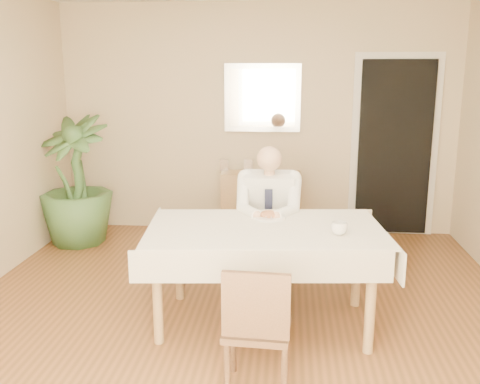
# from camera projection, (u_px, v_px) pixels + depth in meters

# --- Properties ---
(room) EXTENTS (5.00, 5.02, 2.60)m
(room) POSITION_uv_depth(u_px,v_px,m) (235.00, 154.00, 3.68)
(room) COLOR brown
(room) RESTS_ON ground
(window) EXTENTS (1.34, 0.04, 1.44)m
(window) POSITION_uv_depth(u_px,v_px,m) (130.00, 255.00, 1.25)
(window) COLOR silver
(window) RESTS_ON room
(doorway) EXTENTS (0.96, 0.07, 2.10)m
(doorway) POSITION_uv_depth(u_px,v_px,m) (394.00, 148.00, 6.00)
(doorway) COLOR silver
(doorway) RESTS_ON ground
(mirror) EXTENTS (0.86, 0.04, 0.76)m
(mirror) POSITION_uv_depth(u_px,v_px,m) (262.00, 98.00, 6.02)
(mirror) COLOR silver
(mirror) RESTS_ON room
(dining_table) EXTENTS (1.81, 1.17, 0.75)m
(dining_table) POSITION_uv_depth(u_px,v_px,m) (265.00, 238.00, 3.89)
(dining_table) COLOR tan
(dining_table) RESTS_ON ground
(chair_far) EXTENTS (0.43, 0.43, 0.88)m
(chair_far) POSITION_uv_depth(u_px,v_px,m) (269.00, 227.00, 4.79)
(chair_far) COLOR #472E1E
(chair_far) RESTS_ON ground
(chair_near) EXTENTS (0.40, 0.40, 0.80)m
(chair_near) POSITION_uv_depth(u_px,v_px,m) (257.00, 325.00, 3.05)
(chair_near) COLOR #472E1E
(chair_near) RESTS_ON ground
(seated_man) EXTENTS (0.48, 0.72, 1.24)m
(seated_man) POSITION_uv_depth(u_px,v_px,m) (268.00, 214.00, 4.46)
(seated_man) COLOR white
(seated_man) RESTS_ON ground
(plate) EXTENTS (0.26, 0.26, 0.02)m
(plate) POSITION_uv_depth(u_px,v_px,m) (269.00, 217.00, 4.11)
(plate) COLOR white
(plate) RESTS_ON dining_table
(food) EXTENTS (0.14, 0.14, 0.06)m
(food) POSITION_uv_depth(u_px,v_px,m) (269.00, 214.00, 4.11)
(food) COLOR brown
(food) RESTS_ON dining_table
(knife) EXTENTS (0.01, 0.13, 0.01)m
(knife) POSITION_uv_depth(u_px,v_px,m) (274.00, 217.00, 4.04)
(knife) COLOR silver
(knife) RESTS_ON dining_table
(fork) EXTENTS (0.01, 0.13, 0.01)m
(fork) POSITION_uv_depth(u_px,v_px,m) (263.00, 217.00, 4.05)
(fork) COLOR silver
(fork) RESTS_ON dining_table
(coffee_mug) EXTENTS (0.12, 0.12, 0.09)m
(coffee_mug) POSITION_uv_depth(u_px,v_px,m) (339.00, 228.00, 3.69)
(coffee_mug) COLOR white
(coffee_mug) RESTS_ON dining_table
(sideboard) EXTENTS (0.92, 0.36, 0.72)m
(sideboard) POSITION_uv_depth(u_px,v_px,m) (261.00, 203.00, 6.14)
(sideboard) COLOR tan
(sideboard) RESTS_ON ground
(photo_frame_left) EXTENTS (0.10, 0.02, 0.14)m
(photo_frame_left) POSITION_uv_depth(u_px,v_px,m) (224.00, 165.00, 6.12)
(photo_frame_left) COLOR silver
(photo_frame_left) RESTS_ON sideboard
(photo_frame_center) EXTENTS (0.10, 0.02, 0.14)m
(photo_frame_center) POSITION_uv_depth(u_px,v_px,m) (248.00, 165.00, 6.11)
(photo_frame_center) COLOR silver
(photo_frame_center) RESTS_ON sideboard
(photo_frame_right) EXTENTS (0.10, 0.02, 0.14)m
(photo_frame_right) POSITION_uv_depth(u_px,v_px,m) (273.00, 166.00, 6.07)
(photo_frame_right) COLOR silver
(photo_frame_right) RESTS_ON sideboard
(potted_palm) EXTENTS (0.99, 0.99, 1.39)m
(potted_palm) POSITION_uv_depth(u_px,v_px,m) (75.00, 181.00, 5.75)
(potted_palm) COLOR #355728
(potted_palm) RESTS_ON ground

